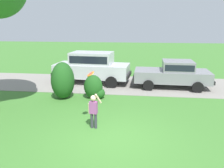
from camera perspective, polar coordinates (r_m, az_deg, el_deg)
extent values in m
plane|color=#3D752D|center=(7.45, 0.40, -13.71)|extent=(80.00, 80.00, 0.00)
cube|color=gray|center=(13.84, 3.76, -0.09)|extent=(28.00, 4.40, 0.02)
ellipsoid|color=#1E511C|center=(11.32, -12.26, 0.88)|extent=(1.11, 1.31, 1.80)
ellipsoid|color=#1E511C|center=(11.19, -4.73, -0.68)|extent=(0.92, 0.81, 1.17)
ellipsoid|color=#1E511C|center=(11.21, -3.29, -2.29)|extent=(0.60, 0.60, 0.54)
cube|color=gray|center=(13.53, 14.71, 2.02)|extent=(4.25, 1.96, 0.64)
cube|color=gray|center=(13.45, 16.22, 4.45)|extent=(1.73, 1.67, 0.56)
cube|color=black|center=(13.45, 16.22, 4.45)|extent=(1.59, 1.68, 0.34)
cylinder|color=black|center=(12.63, 9.13, -0.35)|extent=(0.61, 0.24, 0.60)
cylinder|color=black|center=(14.45, 9.13, 1.57)|extent=(0.61, 0.24, 0.60)
cylinder|color=black|center=(12.92, 20.75, -0.79)|extent=(0.61, 0.24, 0.60)
cylinder|color=black|center=(14.71, 19.32, 1.15)|extent=(0.61, 0.24, 0.60)
cube|color=black|center=(13.50, 5.61, 1.72)|extent=(0.17, 1.75, 0.20)
cube|color=black|center=(13.95, 23.44, 0.98)|extent=(0.17, 1.75, 0.20)
cube|color=silver|center=(14.09, -5.02, 3.45)|extent=(4.62, 2.15, 0.80)
cube|color=silver|center=(13.97, -5.09, 6.51)|extent=(2.58, 1.79, 0.72)
cube|color=black|center=(13.97, -5.09, 6.51)|extent=(2.39, 1.79, 0.43)
cylinder|color=black|center=(13.79, -11.64, 0.98)|extent=(0.69, 0.27, 0.68)
cylinder|color=black|center=(15.49, -8.99, 2.62)|extent=(0.69, 0.27, 0.68)
cylinder|color=black|center=(12.98, -0.20, 0.44)|extent=(0.69, 0.27, 0.68)
cylinder|color=black|center=(14.78, 1.24, 2.21)|extent=(0.69, 0.27, 0.68)
cube|color=black|center=(14.93, -13.49, 2.95)|extent=(0.24, 1.75, 0.20)
cube|color=black|center=(13.68, 4.26, 2.27)|extent=(0.24, 1.75, 0.20)
cylinder|color=#383842|center=(8.11, -5.07, -9.12)|extent=(0.10, 0.10, 0.55)
cylinder|color=#383842|center=(8.07, -4.13, -9.24)|extent=(0.10, 0.10, 0.55)
cube|color=#994C8C|center=(7.90, -4.68, -5.90)|extent=(0.28, 0.19, 0.44)
sphere|color=beige|center=(7.79, -4.73, -3.56)|extent=(0.20, 0.20, 0.20)
cylinder|color=beige|center=(7.79, -3.49, -3.69)|extent=(0.21, 0.22, 0.39)
cylinder|color=beige|center=(7.97, -5.76, -6.12)|extent=(0.07, 0.07, 0.36)
cylinder|color=orange|center=(7.85, -5.40, 2.53)|extent=(0.28, 0.28, 0.21)
cylinder|color=red|center=(7.85, -5.40, 2.56)|extent=(0.16, 0.16, 0.13)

